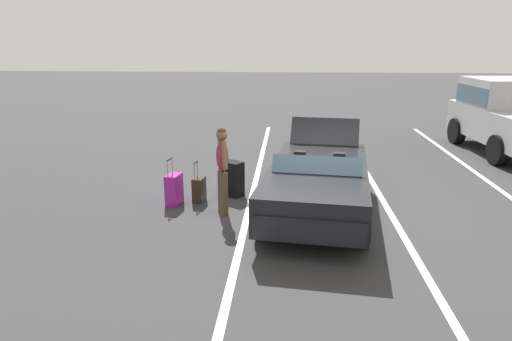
% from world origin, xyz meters
% --- Properties ---
extents(ground_plane, '(80.00, 80.00, 0.00)m').
position_xyz_m(ground_plane, '(0.00, 0.00, 0.00)').
color(ground_plane, '#333335').
extents(lot_line_near, '(18.00, 0.12, 0.01)m').
position_xyz_m(lot_line_near, '(0.00, -1.30, 0.00)').
color(lot_line_near, silver).
rests_on(lot_line_near, ground_plane).
extents(lot_line_mid, '(18.00, 0.12, 0.01)m').
position_xyz_m(lot_line_mid, '(0.00, 1.40, 0.00)').
color(lot_line_mid, silver).
rests_on(lot_line_mid, ground_plane).
extents(convertible_car, '(4.39, 2.25, 1.50)m').
position_xyz_m(convertible_car, '(0.20, -0.02, 0.59)').
color(convertible_car, black).
rests_on(convertible_car, ground_plane).
extents(suitcase_large_black, '(0.50, 0.55, 0.74)m').
position_xyz_m(suitcase_large_black, '(-0.99, -1.73, 0.37)').
color(suitcase_large_black, black).
rests_on(suitcase_large_black, ground_plane).
extents(suitcase_medium_bright, '(0.43, 0.30, 0.94)m').
position_xyz_m(suitcase_medium_bright, '(-0.35, -2.81, 0.31)').
color(suitcase_medium_bright, '#991E8C').
rests_on(suitcase_medium_bright, ground_plane).
extents(suitcase_small_carryon, '(0.36, 0.24, 0.83)m').
position_xyz_m(suitcase_small_carryon, '(-0.56, -2.35, 0.25)').
color(suitcase_small_carryon, '#2D2319').
rests_on(suitcase_small_carryon, ground_plane).
extents(traveler_person, '(0.60, 0.32, 1.65)m').
position_xyz_m(traveler_person, '(0.08, -1.77, 0.93)').
color(traveler_person, '#4C3F2D').
rests_on(traveler_person, ground_plane).
extents(parked_pickup_truck_near, '(5.11, 2.29, 2.10)m').
position_xyz_m(parked_pickup_truck_near, '(-5.35, 5.73, 1.11)').
color(parked_pickup_truck_near, '#B2B2B7').
rests_on(parked_pickup_truck_near, ground_plane).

